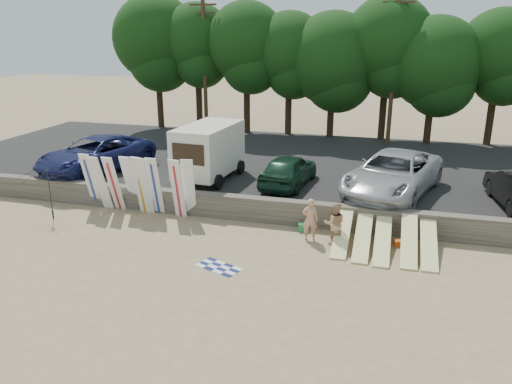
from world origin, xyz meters
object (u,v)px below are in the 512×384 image
car_2 (393,174)px  beach_umbrella (51,193)px  beachgoer_b (335,224)px  beachgoer_a (310,220)px  box_trailer (209,149)px  cooler (303,227)px  car_1 (289,170)px  car_0 (96,154)px

car_2 → beach_umbrella: car_2 is taller
car_2 → beachgoer_b: car_2 is taller
beachgoer_a → beachgoer_b: size_ratio=1.01×
box_trailer → cooler: bearing=-29.3°
car_1 → car_0: bearing=7.6°
car_0 → car_1: (9.82, 0.19, -0.12)m
box_trailer → car_0: (-5.96, -0.19, -0.59)m
car_0 → cooler: 11.75m
beachgoer_a → cooler: beachgoer_a is taller
car_1 → car_2: (4.58, -0.01, 0.16)m
car_1 → beachgoer_a: car_1 is taller
car_1 → beach_umbrella: (-8.94, -4.98, -0.33)m
car_0 → cooler: bearing=1.2°
box_trailer → car_2: size_ratio=0.66×
beachgoer_b → car_2: bearing=-122.5°
car_0 → beach_umbrella: bearing=-61.7°
car_0 → beach_umbrella: 4.90m
cooler → box_trailer: bearing=135.0°
car_0 → car_1: size_ratio=1.43×
car_0 → beachgoer_a: bearing=-1.9°
car_0 → car_1: bearing=19.0°
car_2 → beach_umbrella: bearing=-142.9°
car_2 → beachgoer_b: size_ratio=4.02×
box_trailer → car_0: box_trailer is taller
box_trailer → beach_umbrella: bearing=-130.6°
car_0 → car_1: 9.82m
car_2 → beachgoer_b: bearing=-96.3°
car_0 → beachgoer_a: car_0 is taller
car_0 → beachgoer_b: bearing=-1.2°
cooler → beach_umbrella: bearing=177.2°
car_1 → beach_umbrella: 10.24m
car_1 → beachgoer_b: bearing=127.1°
car_2 → cooler: car_2 is taller
car_1 → car_2: 4.59m
beach_umbrella → car_1: bearing=29.1°
car_1 → beachgoer_a: bearing=118.3°
beachgoer_a → box_trailer: bearing=-41.9°
box_trailer → cooler: (5.21, -3.54, -2.00)m
beachgoer_a → beachgoer_b: bearing=166.6°
box_trailer → car_0: size_ratio=0.69×
car_1 → car_2: bearing=-173.7°
car_1 → beachgoer_b: size_ratio=2.69×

